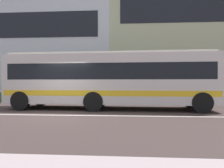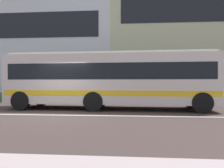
% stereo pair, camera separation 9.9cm
% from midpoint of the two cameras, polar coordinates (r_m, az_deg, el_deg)
% --- Properties ---
extents(ground_plane, '(160.00, 160.00, 0.00)m').
position_cam_midpoint_polar(ground_plane, '(9.89, -15.78, -8.12)').
color(ground_plane, '#463835').
extents(lane_centre_line, '(60.00, 0.16, 0.01)m').
position_cam_midpoint_polar(lane_centre_line, '(9.89, -15.78, -8.09)').
color(lane_centre_line, silver).
rests_on(lane_centre_line, ground_plane).
extents(hedge_row_far, '(13.72, 1.10, 0.71)m').
position_cam_midpoint_polar(hedge_row_far, '(16.36, -14.50, -3.49)').
color(hedge_row_far, '#376435').
rests_on(hedge_row_far, ground_plane).
extents(apartment_block_left, '(24.95, 11.96, 11.46)m').
position_cam_midpoint_polar(apartment_block_left, '(28.47, -25.96, 9.00)').
color(apartment_block_left, silver).
rests_on(apartment_block_left, ground_plane).
extents(apartment_block_right, '(24.06, 11.96, 13.74)m').
position_cam_midpoint_polar(apartment_block_right, '(27.02, 27.32, 11.91)').
color(apartment_block_right, '#B4BC97').
rests_on(apartment_block_right, ground_plane).
extents(transit_bus, '(11.26, 3.04, 3.06)m').
position_cam_midpoint_polar(transit_bus, '(11.70, -0.85, 1.52)').
color(transit_bus, beige).
rests_on(transit_bus, ground_plane).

